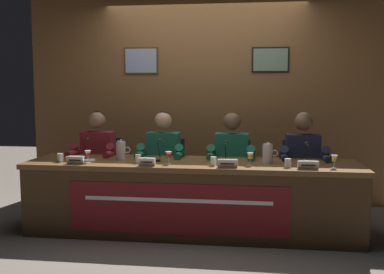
% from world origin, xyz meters
% --- Properties ---
extents(ground_plane, '(12.00, 12.00, 0.00)m').
position_xyz_m(ground_plane, '(0.00, 0.00, 0.00)').
color(ground_plane, '#70665B').
extents(wall_back_panelled, '(4.55, 0.14, 2.60)m').
position_xyz_m(wall_back_panelled, '(-0.00, 1.28, 1.30)').
color(wall_back_panelled, brown).
rests_on(wall_back_panelled, ground_plane).
extents(conference_table, '(3.35, 0.79, 0.73)m').
position_xyz_m(conference_table, '(-0.00, -0.11, 0.50)').
color(conference_table, brown).
rests_on(conference_table, ground_plane).
extents(chair_far_left, '(0.44, 0.45, 0.88)m').
position_xyz_m(chair_far_left, '(-1.14, 0.58, 0.42)').
color(chair_far_left, black).
rests_on(chair_far_left, ground_plane).
extents(panelist_far_left, '(0.51, 0.48, 1.21)m').
position_xyz_m(panelist_far_left, '(-1.14, 0.38, 0.70)').
color(panelist_far_left, black).
rests_on(panelist_far_left, ground_plane).
extents(nameplate_far_left, '(0.17, 0.06, 0.08)m').
position_xyz_m(nameplate_far_left, '(-1.11, -0.29, 0.77)').
color(nameplate_far_left, white).
rests_on(nameplate_far_left, conference_table).
extents(juice_glass_far_left, '(0.06, 0.06, 0.12)m').
position_xyz_m(juice_glass_far_left, '(-1.01, -0.21, 0.81)').
color(juice_glass_far_left, white).
rests_on(juice_glass_far_left, conference_table).
extents(water_cup_far_left, '(0.06, 0.06, 0.08)m').
position_xyz_m(water_cup_far_left, '(-1.31, -0.19, 0.77)').
color(water_cup_far_left, silver).
rests_on(water_cup_far_left, conference_table).
extents(microphone_far_left, '(0.06, 0.17, 0.22)m').
position_xyz_m(microphone_far_left, '(-1.13, 0.01, 0.80)').
color(microphone_far_left, black).
rests_on(microphone_far_left, conference_table).
extents(chair_center_left, '(0.44, 0.45, 0.88)m').
position_xyz_m(chair_center_left, '(-0.38, 0.58, 0.42)').
color(chair_center_left, black).
rests_on(chair_center_left, ground_plane).
extents(panelist_center_left, '(0.51, 0.48, 1.21)m').
position_xyz_m(panelist_center_left, '(-0.38, 0.38, 0.70)').
color(panelist_center_left, black).
rests_on(panelist_center_left, ground_plane).
extents(nameplate_center_left, '(0.16, 0.06, 0.08)m').
position_xyz_m(nameplate_center_left, '(-0.40, -0.30, 0.77)').
color(nameplate_center_left, white).
rests_on(nameplate_center_left, conference_table).
extents(juice_glass_center_left, '(0.06, 0.06, 0.12)m').
position_xyz_m(juice_glass_center_left, '(-0.21, -0.18, 0.81)').
color(juice_glass_center_left, white).
rests_on(juice_glass_center_left, conference_table).
extents(water_cup_center_left, '(0.06, 0.06, 0.08)m').
position_xyz_m(water_cup_center_left, '(-0.52, -0.15, 0.77)').
color(water_cup_center_left, silver).
rests_on(water_cup_center_left, conference_table).
extents(microphone_center_left, '(0.06, 0.17, 0.22)m').
position_xyz_m(microphone_center_left, '(-0.35, -0.00, 0.80)').
color(microphone_center_left, black).
rests_on(microphone_center_left, conference_table).
extents(chair_center_right, '(0.44, 0.45, 0.88)m').
position_xyz_m(chair_center_right, '(0.38, 0.58, 0.42)').
color(chair_center_right, black).
rests_on(chair_center_right, ground_plane).
extents(panelist_center_right, '(0.51, 0.48, 1.21)m').
position_xyz_m(panelist_center_right, '(0.38, 0.38, 0.70)').
color(panelist_center_right, black).
rests_on(panelist_center_right, ground_plane).
extents(nameplate_center_right, '(0.19, 0.06, 0.08)m').
position_xyz_m(nameplate_center_right, '(0.37, -0.29, 0.77)').
color(nameplate_center_right, white).
rests_on(nameplate_center_right, conference_table).
extents(juice_glass_center_right, '(0.06, 0.06, 0.12)m').
position_xyz_m(juice_glass_center_right, '(0.58, -0.15, 0.81)').
color(juice_glass_center_right, white).
rests_on(juice_glass_center_right, conference_table).
extents(water_cup_center_right, '(0.06, 0.06, 0.08)m').
position_xyz_m(water_cup_center_right, '(0.23, -0.21, 0.77)').
color(water_cup_center_right, silver).
rests_on(water_cup_center_right, conference_table).
extents(microphone_center_right, '(0.06, 0.17, 0.22)m').
position_xyz_m(microphone_center_right, '(0.34, -0.05, 0.80)').
color(microphone_center_right, black).
rests_on(microphone_center_right, conference_table).
extents(chair_far_right, '(0.44, 0.45, 0.88)m').
position_xyz_m(chair_far_right, '(1.14, 0.58, 0.42)').
color(chair_far_right, black).
rests_on(chair_far_right, ground_plane).
extents(panelist_far_right, '(0.51, 0.48, 1.21)m').
position_xyz_m(panelist_far_right, '(1.14, 0.38, 0.70)').
color(panelist_far_right, black).
rests_on(panelist_far_right, ground_plane).
extents(nameplate_far_right, '(0.19, 0.06, 0.08)m').
position_xyz_m(nameplate_far_right, '(1.11, -0.28, 0.77)').
color(nameplate_far_right, white).
rests_on(nameplate_far_right, conference_table).
extents(juice_glass_far_right, '(0.06, 0.06, 0.12)m').
position_xyz_m(juice_glass_far_right, '(1.35, -0.20, 0.81)').
color(juice_glass_far_right, white).
rests_on(juice_glass_far_right, conference_table).
extents(water_cup_far_right, '(0.06, 0.06, 0.08)m').
position_xyz_m(water_cup_far_right, '(0.93, -0.22, 0.77)').
color(water_cup_far_right, silver).
rests_on(water_cup_far_right, conference_table).
extents(microphone_far_right, '(0.06, 0.17, 0.22)m').
position_xyz_m(microphone_far_right, '(1.13, -0.04, 0.80)').
color(microphone_far_right, black).
rests_on(microphone_far_right, conference_table).
extents(water_pitcher_left_side, '(0.15, 0.10, 0.21)m').
position_xyz_m(water_pitcher_left_side, '(-0.75, 0.05, 0.82)').
color(water_pitcher_left_side, silver).
rests_on(water_pitcher_left_side, conference_table).
extents(water_pitcher_right_side, '(0.15, 0.10, 0.21)m').
position_xyz_m(water_pitcher_right_side, '(0.75, 0.02, 0.82)').
color(water_pitcher_right_side, silver).
rests_on(water_pitcher_right_side, conference_table).
extents(document_stack_far_left, '(0.24, 0.19, 0.01)m').
position_xyz_m(document_stack_far_left, '(-1.10, -0.10, 0.73)').
color(document_stack_far_left, white).
rests_on(document_stack_far_left, conference_table).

